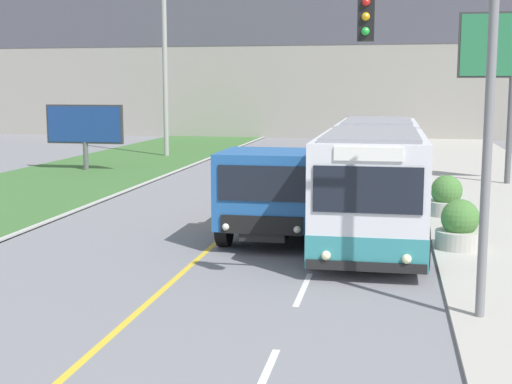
{
  "coord_description": "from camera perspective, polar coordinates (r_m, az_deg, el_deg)",
  "views": [
    {
      "loc": [
        4.4,
        -1.38,
        4.02
      ],
      "look_at": [
        1.1,
        15.99,
        1.4
      ],
      "focal_mm": 50.0,
      "sensor_mm": 36.0,
      "label": 1
    }
  ],
  "objects": [
    {
      "name": "city_bus",
      "position": [
        20.83,
        9.47,
        1.36
      ],
      "size": [
        2.66,
        12.8,
        2.95
      ],
      "color": "silver",
      "rests_on": "ground_plane"
    },
    {
      "name": "billboard_small",
      "position": [
        35.33,
        -13.54,
        5.18
      ],
      "size": [
        3.85,
        0.24,
        3.17
      ],
      "color": "#59595B",
      "rests_on": "ground_plane"
    },
    {
      "name": "dump_truck",
      "position": [
        18.89,
        1.59,
        -0.04
      ],
      "size": [
        2.56,
        6.62,
        2.42
      ],
      "color": "black",
      "rests_on": "ground_plane"
    },
    {
      "name": "planter_round_second",
      "position": [
        22.76,
        14.99,
        -0.45
      ],
      "size": [
        1.2,
        1.2,
        1.25
      ],
      "color": "#B7B2A8",
      "rests_on": "sidewalk_right"
    },
    {
      "name": "planter_round_near",
      "position": [
        18.17,
        15.99,
        -2.72
      ],
      "size": [
        1.16,
        1.16,
        1.22
      ],
      "color": "#B7B2A8",
      "rests_on": "sidewalk_right"
    },
    {
      "name": "car_distant",
      "position": [
        38.5,
        10.21,
        3.33
      ],
      "size": [
        1.8,
        4.3,
        1.45
      ],
      "color": "silver",
      "rests_on": "ground_plane"
    },
    {
      "name": "utility_pole_far",
      "position": [
        41.92,
        -7.32,
        11.2
      ],
      "size": [
        1.8,
        0.28,
        12.08
      ],
      "color": "#9E9E99",
      "rests_on": "ground_plane"
    },
    {
      "name": "apartment_block_background",
      "position": [
        60.37,
        6.73,
        14.36
      ],
      "size": [
        80.0,
        8.04,
        20.63
      ],
      "color": "gray",
      "rests_on": "ground_plane"
    },
    {
      "name": "traffic_light_mast",
      "position": [
        12.44,
        15.25,
        7.12
      ],
      "size": [
        2.28,
        0.32,
        5.97
      ],
      "color": "slate",
      "rests_on": "ground_plane"
    }
  ]
}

